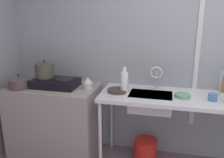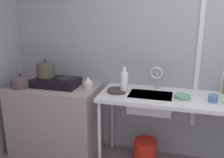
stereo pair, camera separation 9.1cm
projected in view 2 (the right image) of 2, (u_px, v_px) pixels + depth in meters
name	position (u px, v px, depth m)	size (l,w,h in m)	color
wall_back	(218.00, 43.00, 2.55)	(5.51, 0.10, 2.70)	gray
wall_metal_strip	(201.00, 30.00, 2.50)	(0.05, 0.01, 2.16)	silver
counter_concrete	(56.00, 119.00, 2.93)	(1.02, 0.58, 0.84)	gray
counter_sink	(176.00, 102.00, 2.48)	(1.56, 0.58, 0.84)	silver
stove	(56.00, 82.00, 2.79)	(0.51, 0.32, 0.11)	black
pot_on_left_burner	(46.00, 69.00, 2.78)	(0.21, 0.21, 0.20)	#434030
pot_beside_stove	(21.00, 81.00, 2.75)	(0.23, 0.23, 0.16)	#4E393E
percolator	(88.00, 83.00, 2.71)	(0.10, 0.10, 0.13)	silver
sink_basin	(150.00, 103.00, 2.55)	(0.44, 0.29, 0.18)	silver
faucet	(156.00, 75.00, 2.58)	(0.13, 0.08, 0.27)	silver
frying_pan	(117.00, 91.00, 2.60)	(0.21, 0.21, 0.03)	#3E302C
cup_by_rack	(213.00, 98.00, 2.31)	(0.09, 0.09, 0.07)	#4A6DAC
small_bowl_on_drainboard	(182.00, 97.00, 2.41)	(0.15, 0.15, 0.04)	#609678
bottle_by_sink	(124.00, 82.00, 2.55)	(0.08, 0.08, 0.28)	white
bucket_on_floor	(145.00, 151.00, 2.76)	(0.26, 0.26, 0.28)	red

